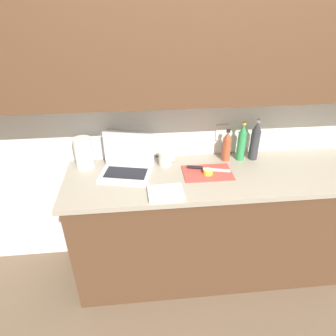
# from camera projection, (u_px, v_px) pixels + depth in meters

# --- Properties ---
(ground_plane) EXTENTS (12.00, 12.00, 0.00)m
(ground_plane) POSITION_uv_depth(u_px,v_px,m) (207.00, 267.00, 2.55)
(ground_plane) COLOR brown
(ground_plane) RESTS_ON ground
(wall_back) EXTENTS (5.20, 0.38, 2.60)m
(wall_back) POSITION_uv_depth(u_px,v_px,m) (215.00, 74.00, 1.94)
(wall_back) COLOR white
(wall_back) RESTS_ON ground_plane
(counter_unit) EXTENTS (2.08, 0.60, 0.93)m
(counter_unit) POSITION_uv_depth(u_px,v_px,m) (213.00, 224.00, 2.31)
(counter_unit) COLOR brown
(counter_unit) RESTS_ON ground_plane
(laptop) EXTENTS (0.40, 0.32, 0.27)m
(laptop) POSITION_uv_depth(u_px,v_px,m) (127.00, 164.00, 2.07)
(laptop) COLOR silver
(laptop) RESTS_ON counter_unit
(cutting_board) EXTENTS (0.34, 0.22, 0.01)m
(cutting_board) POSITION_uv_depth(u_px,v_px,m) (207.00, 173.00, 2.08)
(cutting_board) COLOR #D1473D
(cutting_board) RESTS_ON counter_unit
(knife) EXTENTS (0.30, 0.10, 0.02)m
(knife) POSITION_uv_depth(u_px,v_px,m) (201.00, 168.00, 2.11)
(knife) COLOR silver
(knife) RESTS_ON cutting_board
(lemon_half_cut) EXTENTS (0.07, 0.07, 0.03)m
(lemon_half_cut) POSITION_uv_depth(u_px,v_px,m) (208.00, 172.00, 2.05)
(lemon_half_cut) COLOR yellow
(lemon_half_cut) RESTS_ON cutting_board
(bottle_green_soda) EXTENTS (0.07, 0.07, 0.31)m
(bottle_green_soda) POSITION_uv_depth(u_px,v_px,m) (255.00, 141.00, 2.19)
(bottle_green_soda) COLOR #333338
(bottle_green_soda) RESTS_ON counter_unit
(bottle_oil_tall) EXTENTS (0.06, 0.06, 0.30)m
(bottle_oil_tall) POSITION_uv_depth(u_px,v_px,m) (242.00, 143.00, 2.19)
(bottle_oil_tall) COLOR #2D934C
(bottle_oil_tall) RESTS_ON counter_unit
(bottle_water_clear) EXTENTS (0.06, 0.06, 0.24)m
(bottle_water_clear) POSITION_uv_depth(u_px,v_px,m) (227.00, 146.00, 2.19)
(bottle_water_clear) COLOR #A34C2D
(bottle_water_clear) RESTS_ON counter_unit
(measuring_cup) EXTENTS (0.12, 0.10, 0.10)m
(measuring_cup) POSITION_uv_depth(u_px,v_px,m) (165.00, 158.00, 2.16)
(measuring_cup) COLOR silver
(measuring_cup) RESTS_ON counter_unit
(paper_towel_roll) EXTENTS (0.13, 0.13, 0.22)m
(paper_towel_roll) POSITION_uv_depth(u_px,v_px,m) (84.00, 153.00, 2.10)
(paper_towel_roll) COLOR white
(paper_towel_roll) RESTS_ON counter_unit
(dish_towel) EXTENTS (0.23, 0.17, 0.02)m
(dish_towel) POSITION_uv_depth(u_px,v_px,m) (166.00, 193.00, 1.86)
(dish_towel) COLOR white
(dish_towel) RESTS_ON counter_unit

